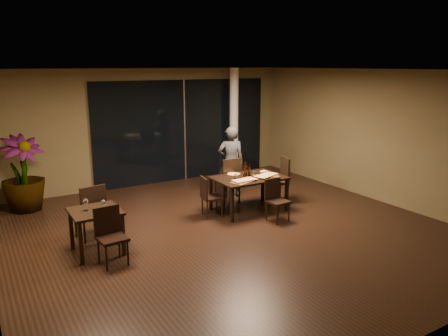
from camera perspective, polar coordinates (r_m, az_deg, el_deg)
ground at (r=8.42m, az=0.56°, el=-8.21°), size 8.00×8.00×0.00m
wall_back at (r=11.59m, az=-9.93°, el=5.29°), size 8.00×0.10×3.00m
wall_front at (r=5.10m, az=25.10°, el=-6.22°), size 8.00×0.10×3.00m
wall_right at (r=10.64m, az=19.62°, el=3.99°), size 0.10×8.00×3.00m
ceiling at (r=7.82m, az=0.61°, el=12.82°), size 8.00×8.00×0.04m
window_panel at (r=11.92m, az=-5.24°, el=4.93°), size 5.00×0.06×2.70m
column at (r=12.29m, az=1.30°, el=5.95°), size 0.24×0.24×3.00m
main_table at (r=9.36m, az=3.26°, el=-1.62°), size 1.50×1.00×0.75m
side_table at (r=7.59m, az=-16.42°, el=-6.21°), size 0.80×0.80×0.75m
chair_main_far at (r=9.86m, az=0.72°, el=-1.32°), size 0.50×0.50×1.06m
chair_main_near at (r=8.91m, az=6.74°, el=-3.82°), size 0.42×0.42×0.85m
chair_main_left at (r=9.04m, az=-2.03°, el=-3.48°), size 0.45×0.45×0.85m
chair_main_right at (r=10.00m, az=7.25°, el=-1.23°), size 0.61×0.61×1.06m
chair_side_far at (r=8.20m, az=-16.96°, el=-5.15°), size 0.55×0.55×1.03m
chair_side_near at (r=7.20m, az=-14.66°, el=-8.15°), size 0.46×0.46×0.92m
diner at (r=10.33m, az=0.91°, el=0.81°), size 0.68×0.58×1.69m
potted_plant at (r=10.28m, az=-24.79°, el=-0.66°), size 1.16×1.16×1.64m
pizza_board_left at (r=8.99m, az=2.69°, el=-1.71°), size 0.70×0.52×0.01m
pizza_board_right at (r=9.40m, az=5.53°, el=-1.07°), size 0.61×0.45×0.01m
oblong_pizza_left at (r=8.98m, az=2.69°, el=-1.61°), size 0.49×0.24×0.02m
oblong_pizza_right at (r=9.40m, az=5.54°, el=-0.97°), size 0.59×0.42×0.02m
round_pizza at (r=9.52m, az=1.27°, el=-0.82°), size 0.27×0.27×0.01m
bottle_a at (r=9.32m, az=2.76°, el=-0.17°), size 0.07×0.07×0.33m
bottle_b at (r=9.37m, az=3.34°, el=-0.30°), size 0.06×0.06×0.26m
bottle_c at (r=9.35m, az=2.86°, el=-0.15°), size 0.07×0.07×0.32m
tumbler_left at (r=9.23m, az=1.59°, el=-1.07°), size 0.07×0.07×0.09m
tumbler_right at (r=9.59m, az=3.99°, el=-0.55°), size 0.07×0.07×0.08m
napkin_near at (r=9.55m, az=6.52°, el=-0.88°), size 0.20×0.15×0.01m
napkin_far at (r=9.84m, az=5.28°, el=-0.41°), size 0.19×0.13×0.01m
wine_glass_a at (r=7.55m, az=-17.59°, el=-4.62°), size 0.09×0.09×0.19m
wine_glass_b at (r=7.49m, az=-15.44°, el=-4.73°), size 0.07×0.07×0.16m
side_napkin at (r=7.37m, az=-15.77°, el=-5.65°), size 0.20×0.14×0.01m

